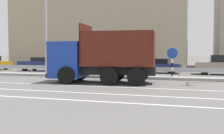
{
  "coord_description": "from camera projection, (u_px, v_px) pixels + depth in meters",
  "views": [
    {
      "loc": [
        4.95,
        -15.5,
        1.83
      ],
      "look_at": [
        -0.16,
        1.38,
        0.89
      ],
      "focal_mm": 42.0,
      "sensor_mm": 36.0,
      "label": 1
    }
  ],
  "objects": [
    {
      "name": "street_lamp_1",
      "position": [
        45.0,
        10.0,
        20.47
      ],
      "size": [
        0.71,
        1.98,
        9.42
      ],
      "color": "#ADADB2",
      "rests_on": "ground_plane"
    },
    {
      "name": "background_building_0",
      "position": [
        99.0,
        26.0,
        36.12
      ],
      "size": [
        23.44,
        8.17,
        11.19
      ],
      "primitive_type": "cube",
      "color": "tan",
      "rests_on": "ground_plane"
    },
    {
      "name": "lane_strip_0",
      "position": [
        93.0,
        86.0,
        14.47
      ],
      "size": [
        54.26,
        0.16,
        0.01
      ],
      "primitive_type": "cube",
      "color": "silver",
      "rests_on": "ground_plane"
    },
    {
      "name": "median_guardrail",
      "position": [
        124.0,
        69.0,
        20.25
      ],
      "size": [
        54.26,
        0.09,
        0.78
      ],
      "color": "#9EA0A5",
      "rests_on": "ground_plane"
    },
    {
      "name": "parked_car_4",
      "position": [
        159.0,
        66.0,
        24.05
      ],
      "size": [
        4.02,
        2.07,
        1.32
      ],
      "rotation": [
        0.0,
        0.0,
        1.51
      ],
      "color": "navy",
      "rests_on": "ground_plane"
    },
    {
      "name": "median_island",
      "position": [
        120.0,
        77.0,
        19.2
      ],
      "size": [
        29.84,
        1.1,
        0.18
      ],
      "primitive_type": "cube",
      "color": "gray",
      "rests_on": "ground_plane"
    },
    {
      "name": "median_road_sign",
      "position": [
        172.0,
        62.0,
        18.06
      ],
      "size": [
        0.83,
        0.16,
        2.23
      ],
      "color": "white",
      "rests_on": "ground_plane"
    },
    {
      "name": "lane_strip_1",
      "position": [
        75.0,
        92.0,
        12.18
      ],
      "size": [
        54.26,
        0.16,
        0.01
      ],
      "primitive_type": "cube",
      "color": "silver",
      "rests_on": "ground_plane"
    },
    {
      "name": "ground_plane",
      "position": [
        108.0,
        82.0,
        16.34
      ],
      "size": [
        320.0,
        320.0,
        0.0
      ],
      "primitive_type": "plane",
      "color": "#605E5B"
    },
    {
      "name": "parked_car_5",
      "position": [
        219.0,
        65.0,
        22.19
      ],
      "size": [
        3.81,
        1.95,
        1.67
      ],
      "rotation": [
        0.0,
        0.0,
        1.57
      ],
      "color": "gray",
      "rests_on": "ground_plane"
    },
    {
      "name": "lane_strip_2",
      "position": [
        55.0,
        99.0,
        10.42
      ],
      "size": [
        54.26,
        0.16,
        0.01
      ],
      "primitive_type": "cube",
      "color": "silver",
      "rests_on": "ground_plane"
    },
    {
      "name": "dump_truck",
      "position": [
        91.0,
        62.0,
        16.29
      ],
      "size": [
        6.6,
        3.22,
        3.58
      ],
      "rotation": [
        0.0,
        0.0,
        1.66
      ],
      "color": "#19389E",
      "rests_on": "ground_plane"
    },
    {
      "name": "parked_car_2",
      "position": [
        42.0,
        64.0,
        26.75
      ],
      "size": [
        4.69,
        1.93,
        1.41
      ],
      "rotation": [
        0.0,
        0.0,
        1.58
      ],
      "color": "navy",
      "rests_on": "ground_plane"
    },
    {
      "name": "parked_car_3",
      "position": [
        101.0,
        65.0,
        25.27
      ],
      "size": [
        4.31,
        2.1,
        1.32
      ],
      "rotation": [
        0.0,
        0.0,
        -1.63
      ],
      "color": "#A3A3A8",
      "rests_on": "ground_plane"
    }
  ]
}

